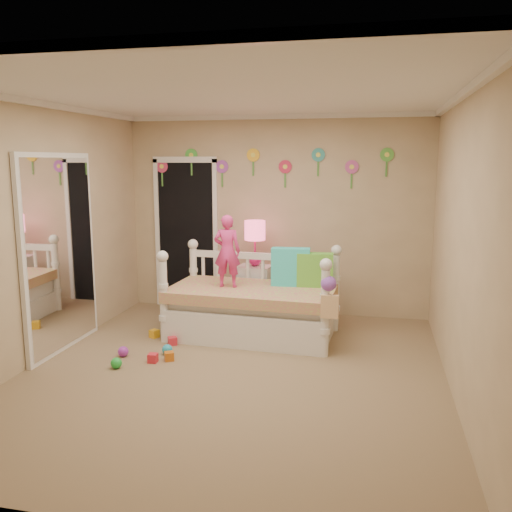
% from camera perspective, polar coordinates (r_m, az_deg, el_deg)
% --- Properties ---
extents(floor, '(4.00, 4.50, 0.01)m').
position_cam_1_polar(floor, '(5.30, -2.53, -12.35)').
color(floor, '#7F684C').
rests_on(floor, ground).
extents(ceiling, '(4.00, 4.50, 0.01)m').
position_cam_1_polar(ceiling, '(4.93, -2.77, 16.83)').
color(ceiling, white).
rests_on(ceiling, floor).
extents(back_wall, '(4.00, 0.01, 2.60)m').
position_cam_1_polar(back_wall, '(7.13, 2.10, 4.28)').
color(back_wall, tan).
rests_on(back_wall, floor).
extents(left_wall, '(0.01, 4.50, 2.60)m').
position_cam_1_polar(left_wall, '(5.80, -22.11, 2.21)').
color(left_wall, tan).
rests_on(left_wall, floor).
extents(right_wall, '(0.01, 4.50, 2.60)m').
position_cam_1_polar(right_wall, '(4.83, 20.91, 0.84)').
color(right_wall, tan).
rests_on(right_wall, floor).
extents(crown_molding, '(4.00, 4.50, 0.06)m').
position_cam_1_polar(crown_molding, '(4.93, -2.77, 16.48)').
color(crown_molding, white).
rests_on(crown_molding, ceiling).
extents(daybed, '(1.96, 1.12, 1.04)m').
position_cam_1_polar(daybed, '(6.22, -0.39, -3.87)').
color(daybed, white).
rests_on(daybed, floor).
extents(pillow_turquoise, '(0.45, 0.19, 0.44)m').
position_cam_1_polar(pillow_turquoise, '(6.27, 3.68, -1.16)').
color(pillow_turquoise, '#28CBBC').
rests_on(pillow_turquoise, daybed).
extents(pillow_lime, '(0.42, 0.18, 0.39)m').
position_cam_1_polar(pillow_lime, '(6.25, 6.27, -1.47)').
color(pillow_lime, '#64BE3A').
rests_on(pillow_lime, daybed).
extents(child, '(0.32, 0.23, 0.84)m').
position_cam_1_polar(child, '(6.16, -3.07, 0.52)').
color(child, '#E83488').
rests_on(child, daybed).
extents(nightstand, '(0.43, 0.34, 0.69)m').
position_cam_1_polar(nightstand, '(6.97, -0.11, -3.82)').
color(nightstand, white).
rests_on(nightstand, floor).
extents(table_lamp, '(0.26, 0.26, 0.58)m').
position_cam_1_polar(table_lamp, '(6.83, -0.12, 2.13)').
color(table_lamp, '#E21E75').
rests_on(table_lamp, nightstand).
extents(closet_doorway, '(0.90, 0.04, 2.07)m').
position_cam_1_polar(closet_doorway, '(7.47, -7.41, 2.43)').
color(closet_doorway, black).
rests_on(closet_doorway, back_wall).
extents(flower_decals, '(3.40, 0.02, 0.50)m').
position_cam_1_polar(flower_decals, '(7.10, 1.39, 9.44)').
color(flower_decals, '#B2668C').
rests_on(flower_decals, back_wall).
extents(mirror_closet, '(0.07, 1.30, 2.10)m').
position_cam_1_polar(mirror_closet, '(6.06, -20.04, 0.26)').
color(mirror_closet, white).
rests_on(mirror_closet, left_wall).
extents(hanging_bag, '(0.20, 0.16, 0.36)m').
position_cam_1_polar(hanging_bag, '(5.56, 7.64, -4.46)').
color(hanging_bag, beige).
rests_on(hanging_bag, daybed).
extents(toy_scatter, '(0.85, 1.33, 0.11)m').
position_cam_1_polar(toy_scatter, '(5.91, -11.21, -9.53)').
color(toy_scatter, '#996666').
rests_on(toy_scatter, floor).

